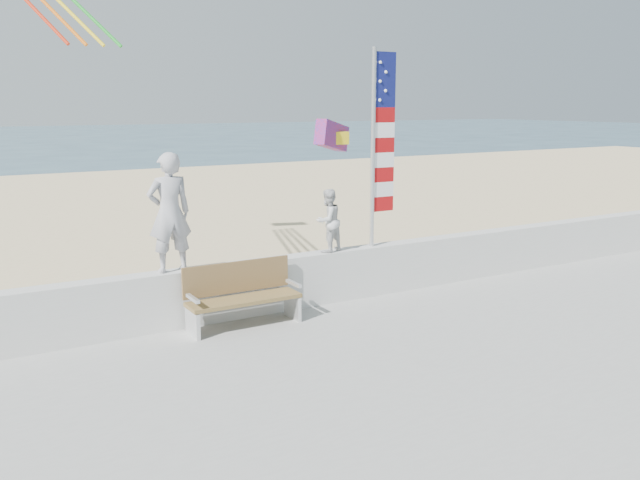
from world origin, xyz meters
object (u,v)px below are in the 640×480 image
at_px(adult, 169,213).
at_px(bench, 242,294).
at_px(child, 328,221).
at_px(flag, 379,140).

distance_m(adult, bench, 1.68).
distance_m(child, flag, 1.72).
distance_m(adult, flag, 3.99).
bearing_deg(adult, bench, 155.15).
height_order(adult, flag, flag).
bearing_deg(flag, child, 179.98).
bearing_deg(adult, flag, -179.46).
relative_size(adult, child, 1.67).
bearing_deg(bench, child, 13.78).
relative_size(child, flag, 0.31).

